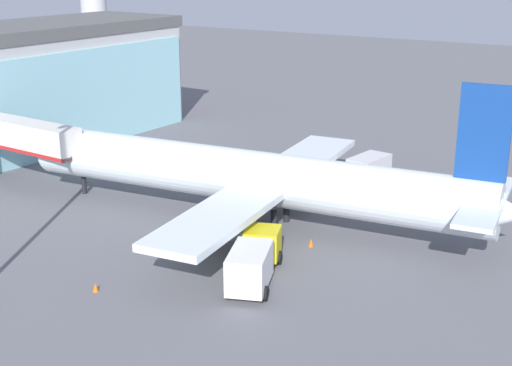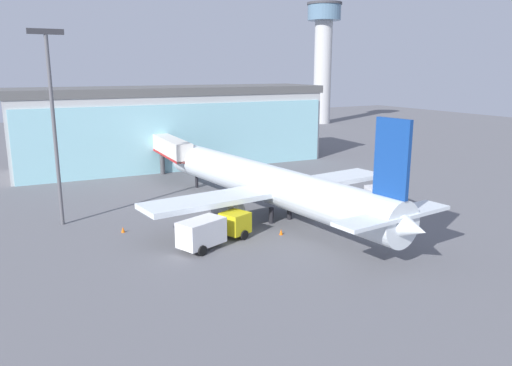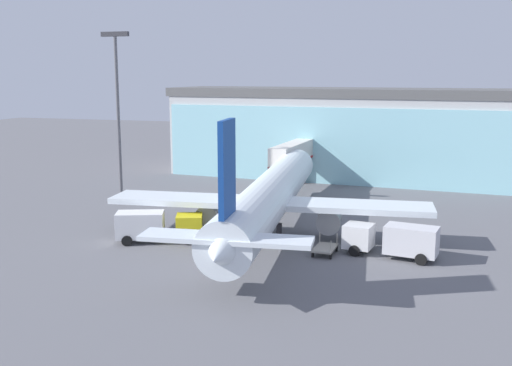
{
  "view_description": "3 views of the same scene",
  "coord_description": "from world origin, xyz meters",
  "px_view_note": "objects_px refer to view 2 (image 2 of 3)",
  "views": [
    {
      "loc": [
        -43.76,
        -21.62,
        19.08
      ],
      "look_at": [
        0.72,
        5.35,
        2.35
      ],
      "focal_mm": 50.0,
      "sensor_mm": 36.0,
      "label": 1
    },
    {
      "loc": [
        -26.67,
        -39.08,
        15.22
      ],
      "look_at": [
        -2.51,
        4.69,
        3.65
      ],
      "focal_mm": 35.0,
      "sensor_mm": 36.0,
      "label": 2
    },
    {
      "loc": [
        13.01,
        -46.12,
        14.34
      ],
      "look_at": [
        -2.92,
        5.38,
        4.45
      ],
      "focal_mm": 42.0,
      "sensor_mm": 36.0,
      "label": 3
    }
  ],
  "objects_px": {
    "jet_bridge": "(171,148)",
    "safety_cone_nose": "(281,232)",
    "apron_light_mast": "(53,112)",
    "airplane": "(268,184)",
    "baggage_cart": "(340,215)",
    "fuel_truck": "(374,197)",
    "safety_cone_wingtip": "(123,230)",
    "catering_truck": "(213,229)",
    "control_tower": "(323,51)"
  },
  "relations": [
    {
      "from": "control_tower",
      "to": "fuel_truck",
      "type": "relative_size",
      "value": 4.27
    },
    {
      "from": "jet_bridge",
      "to": "fuel_truck",
      "type": "distance_m",
      "value": 28.89
    },
    {
      "from": "safety_cone_wingtip",
      "to": "baggage_cart",
      "type": "bearing_deg",
      "value": -17.68
    },
    {
      "from": "apron_light_mast",
      "to": "safety_cone_nose",
      "type": "xyz_separation_m",
      "value": [
        17.38,
        -13.23,
        -10.82
      ]
    },
    {
      "from": "fuel_truck",
      "to": "safety_cone_wingtip",
      "type": "xyz_separation_m",
      "value": [
        -25.91,
        5.73,
        -1.19
      ]
    },
    {
      "from": "jet_bridge",
      "to": "apron_light_mast",
      "type": "relative_size",
      "value": 0.69
    },
    {
      "from": "jet_bridge",
      "to": "apron_light_mast",
      "type": "bearing_deg",
      "value": 133.47
    },
    {
      "from": "airplane",
      "to": "safety_cone_nose",
      "type": "height_order",
      "value": "airplane"
    },
    {
      "from": "apron_light_mast",
      "to": "baggage_cart",
      "type": "distance_m",
      "value": 29.87
    },
    {
      "from": "apron_light_mast",
      "to": "airplane",
      "type": "distance_m",
      "value": 22.05
    },
    {
      "from": "control_tower",
      "to": "catering_truck",
      "type": "xyz_separation_m",
      "value": [
        -67.34,
        -76.2,
        -18.34
      ]
    },
    {
      "from": "apron_light_mast",
      "to": "safety_cone_wingtip",
      "type": "relative_size",
      "value": 34.01
    },
    {
      "from": "airplane",
      "to": "catering_truck",
      "type": "xyz_separation_m",
      "value": [
        -8.67,
        -5.35,
        -2.02
      ]
    },
    {
      "from": "fuel_truck",
      "to": "safety_cone_wingtip",
      "type": "height_order",
      "value": "fuel_truck"
    },
    {
      "from": "control_tower",
      "to": "baggage_cart",
      "type": "distance_m",
      "value": 94.06
    },
    {
      "from": "jet_bridge",
      "to": "control_tower",
      "type": "relative_size",
      "value": 0.4
    },
    {
      "from": "airplane",
      "to": "jet_bridge",
      "type": "bearing_deg",
      "value": 2.14
    },
    {
      "from": "safety_cone_wingtip",
      "to": "catering_truck",
      "type": "bearing_deg",
      "value": -50.56
    },
    {
      "from": "airplane",
      "to": "safety_cone_wingtip",
      "type": "bearing_deg",
      "value": 76.27
    },
    {
      "from": "jet_bridge",
      "to": "airplane",
      "type": "height_order",
      "value": "airplane"
    },
    {
      "from": "jet_bridge",
      "to": "catering_truck",
      "type": "xyz_separation_m",
      "value": [
        -5.63,
        -26.56,
        -3.03
      ]
    },
    {
      "from": "baggage_cart",
      "to": "jet_bridge",
      "type": "bearing_deg",
      "value": 21.75
    },
    {
      "from": "jet_bridge",
      "to": "baggage_cart",
      "type": "relative_size",
      "value": 4.49
    },
    {
      "from": "catering_truck",
      "to": "safety_cone_nose",
      "type": "distance_m",
      "value": 6.85
    },
    {
      "from": "fuel_truck",
      "to": "safety_cone_wingtip",
      "type": "bearing_deg",
      "value": -3.91
    },
    {
      "from": "catering_truck",
      "to": "safety_cone_wingtip",
      "type": "relative_size",
      "value": 13.83
    },
    {
      "from": "jet_bridge",
      "to": "safety_cone_nose",
      "type": "bearing_deg",
      "value": -174.46
    },
    {
      "from": "jet_bridge",
      "to": "safety_cone_wingtip",
      "type": "relative_size",
      "value": 23.46
    },
    {
      "from": "jet_bridge",
      "to": "baggage_cart",
      "type": "xyz_separation_m",
      "value": [
        8.94,
        -25.79,
        -4.0
      ]
    },
    {
      "from": "baggage_cart",
      "to": "safety_cone_nose",
      "type": "bearing_deg",
      "value": 101.57
    },
    {
      "from": "apron_light_mast",
      "to": "airplane",
      "type": "height_order",
      "value": "apron_light_mast"
    },
    {
      "from": "airplane",
      "to": "safety_cone_nose",
      "type": "distance_m",
      "value": 6.92
    },
    {
      "from": "baggage_cart",
      "to": "control_tower",
      "type": "bearing_deg",
      "value": -32.35
    },
    {
      "from": "fuel_truck",
      "to": "baggage_cart",
      "type": "bearing_deg",
      "value": 17.48
    },
    {
      "from": "airplane",
      "to": "safety_cone_wingtip",
      "type": "xyz_separation_m",
      "value": [
        -14.71,
        1.99,
        -3.21
      ]
    },
    {
      "from": "fuel_truck",
      "to": "safety_cone_nose",
      "type": "xyz_separation_m",
      "value": [
        -13.14,
        -2.07,
        -1.19
      ]
    },
    {
      "from": "apron_light_mast",
      "to": "catering_truck",
      "type": "relative_size",
      "value": 2.46
    },
    {
      "from": "jet_bridge",
      "to": "apron_light_mast",
      "type": "distance_m",
      "value": 22.33
    },
    {
      "from": "safety_cone_wingtip",
      "to": "jet_bridge",
      "type": "bearing_deg",
      "value": 58.75
    },
    {
      "from": "apron_light_mast",
      "to": "airplane",
      "type": "relative_size",
      "value": 0.47
    },
    {
      "from": "catering_truck",
      "to": "safety_cone_nose",
      "type": "relative_size",
      "value": 13.83
    },
    {
      "from": "fuel_truck",
      "to": "jet_bridge",
      "type": "bearing_deg",
      "value": -51.71
    },
    {
      "from": "control_tower",
      "to": "safety_cone_wingtip",
      "type": "height_order",
      "value": "control_tower"
    },
    {
      "from": "jet_bridge",
      "to": "airplane",
      "type": "xyz_separation_m",
      "value": [
        3.04,
        -21.21,
        -1.01
      ]
    },
    {
      "from": "baggage_cart",
      "to": "safety_cone_nose",
      "type": "relative_size",
      "value": 5.22
    },
    {
      "from": "airplane",
      "to": "safety_cone_wingtip",
      "type": "distance_m",
      "value": 15.18
    },
    {
      "from": "catering_truck",
      "to": "safety_cone_wingtip",
      "type": "xyz_separation_m",
      "value": [
        -6.03,
        7.34,
        -1.19
      ]
    },
    {
      "from": "jet_bridge",
      "to": "safety_cone_wingtip",
      "type": "bearing_deg",
      "value": 151.95
    },
    {
      "from": "jet_bridge",
      "to": "safety_cone_wingtip",
      "type": "height_order",
      "value": "jet_bridge"
    },
    {
      "from": "catering_truck",
      "to": "baggage_cart",
      "type": "xyz_separation_m",
      "value": [
        14.57,
        0.77,
        -0.97
      ]
    }
  ]
}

